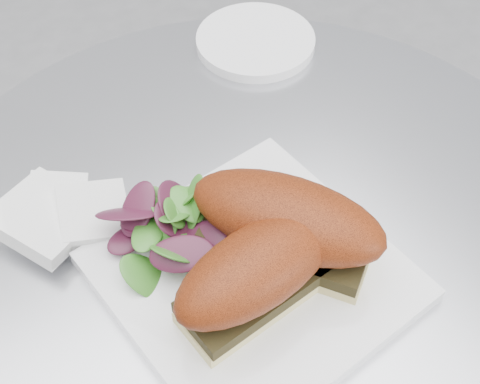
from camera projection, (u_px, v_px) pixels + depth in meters
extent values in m
cylinder|color=#BABBC2|center=(255.00, 238.00, 0.65)|extent=(0.70, 0.70, 0.02)
cube|color=white|center=(253.00, 276.00, 0.60)|extent=(0.26, 0.26, 0.02)
cube|color=#CEC281|center=(256.00, 296.00, 0.57)|extent=(0.14, 0.07, 0.01)
cube|color=black|center=(256.00, 288.00, 0.56)|extent=(0.14, 0.07, 0.01)
ellipsoid|color=maroon|center=(257.00, 267.00, 0.54)|extent=(0.16, 0.08, 0.06)
cube|color=#CEC281|center=(285.00, 247.00, 0.61)|extent=(0.14, 0.16, 0.01)
cube|color=black|center=(286.00, 238.00, 0.60)|extent=(0.14, 0.16, 0.01)
ellipsoid|color=maroon|center=(287.00, 217.00, 0.57)|extent=(0.16, 0.19, 0.06)
cylinder|color=white|center=(256.00, 41.00, 0.83)|extent=(0.15, 0.15, 0.01)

